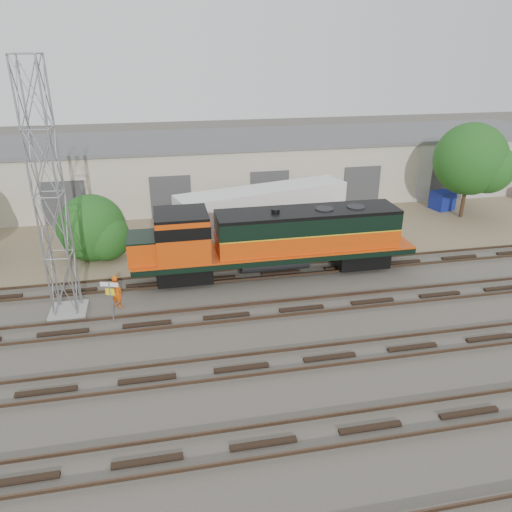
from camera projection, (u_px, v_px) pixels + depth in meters
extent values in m
plane|color=#47423A|center=(310.00, 324.00, 25.01)|extent=(140.00, 140.00, 0.00)
cube|color=#726047|center=(253.00, 225.00, 38.50)|extent=(80.00, 16.00, 0.02)
cube|color=#4C3828|center=(421.00, 512.00, 14.81)|extent=(80.00, 0.08, 0.14)
cube|color=black|center=(370.00, 428.00, 18.24)|extent=(80.00, 2.40, 0.14)
cube|color=#4C3828|center=(379.00, 439.00, 17.51)|extent=(80.00, 0.08, 0.14)
cube|color=#4C3828|center=(362.00, 411.00, 18.86)|extent=(80.00, 0.08, 0.14)
cube|color=black|center=(330.00, 357.00, 22.29)|extent=(80.00, 2.40, 0.14)
cube|color=#4C3828|center=(335.00, 364.00, 21.56)|extent=(80.00, 0.08, 0.14)
cube|color=#4C3828|center=(324.00, 345.00, 22.91)|extent=(80.00, 0.08, 0.14)
cube|color=black|center=(301.00, 308.00, 26.33)|extent=(80.00, 2.40, 0.14)
cube|color=#4C3828|center=(306.00, 313.00, 25.60)|extent=(80.00, 0.08, 0.14)
cube|color=#4C3828|center=(298.00, 299.00, 26.95)|extent=(80.00, 0.08, 0.14)
cube|color=black|center=(281.00, 273.00, 30.38)|extent=(80.00, 2.40, 0.14)
cube|color=#4C3828|center=(284.00, 276.00, 29.65)|extent=(80.00, 0.08, 0.14)
cube|color=#4C3828|center=(278.00, 266.00, 31.00)|extent=(80.00, 0.08, 0.14)
cube|color=#C0B6A0|center=(235.00, 169.00, 44.70)|extent=(58.00, 10.00, 5.00)
cube|color=#59595B|center=(235.00, 139.00, 43.65)|extent=(58.40, 10.40, 0.30)
cube|color=#999993|center=(490.00, 170.00, 44.15)|extent=(14.00, 0.10, 5.00)
cube|color=#333335|center=(65.00, 203.00, 37.93)|extent=(3.20, 0.12, 3.40)
cube|color=#333335|center=(171.00, 197.00, 39.38)|extent=(3.20, 0.12, 3.40)
cube|color=#333335|center=(270.00, 192.00, 40.83)|extent=(3.20, 0.12, 3.40)
cube|color=#333335|center=(361.00, 186.00, 42.29)|extent=(3.20, 0.12, 3.40)
cube|color=#333335|center=(447.00, 181.00, 43.74)|extent=(3.20, 0.12, 3.40)
cube|color=black|center=(184.00, 270.00, 29.05)|extent=(3.15, 2.36, 0.98)
cube|color=black|center=(359.00, 256.00, 31.01)|extent=(3.15, 2.36, 0.98)
cube|color=black|center=(275.00, 253.00, 29.77)|extent=(16.74, 2.95, 0.34)
cylinder|color=black|center=(275.00, 262.00, 30.01)|extent=(4.13, 1.08, 1.08)
cube|color=#C13C09|center=(307.00, 238.00, 29.82)|extent=(10.83, 2.56, 1.18)
cube|color=black|center=(308.00, 221.00, 29.39)|extent=(10.83, 2.56, 0.98)
cube|color=black|center=(308.00, 212.00, 29.15)|extent=(10.83, 2.56, 0.20)
cube|color=#C13C09|center=(182.00, 236.00, 28.21)|extent=(2.95, 2.95, 2.56)
cube|color=black|center=(181.00, 214.00, 27.67)|extent=(2.95, 2.95, 0.16)
cube|color=#C13C09|center=(142.00, 249.00, 28.03)|extent=(1.58, 2.36, 1.38)
cube|color=gray|center=(69.00, 311.00, 26.06)|extent=(1.86, 1.86, 0.20)
cylinder|color=gray|center=(39.00, 192.00, 23.97)|extent=(0.09, 0.09, 12.38)
cylinder|color=gray|center=(63.00, 191.00, 24.17)|extent=(0.09, 0.09, 12.38)
cylinder|color=gray|center=(34.00, 199.00, 22.94)|extent=(0.09, 0.09, 12.38)
cylinder|color=gray|center=(60.00, 197.00, 23.15)|extent=(0.09, 0.09, 12.38)
cylinder|color=gray|center=(111.00, 302.00, 24.83)|extent=(0.07, 0.07, 2.24)
cube|color=white|center=(109.00, 284.00, 24.44)|extent=(0.88, 0.32, 0.22)
cube|color=yellow|center=(110.00, 292.00, 24.60)|extent=(0.45, 0.18, 0.36)
imported|color=#DD520C|center=(117.00, 291.00, 26.31)|extent=(0.79, 0.78, 1.84)
cube|color=silver|center=(263.00, 206.00, 34.66)|extent=(12.47, 5.52, 2.54)
cube|color=black|center=(320.00, 223.00, 37.42)|extent=(2.79, 2.86, 0.94)
cube|color=black|center=(205.00, 247.00, 32.72)|extent=(0.14, 0.14, 1.22)
cube|color=black|center=(196.00, 238.00, 34.27)|extent=(0.14, 0.14, 1.22)
cube|color=navy|center=(442.00, 201.00, 41.75)|extent=(1.94, 1.86, 1.50)
cylinder|color=#382619|center=(95.00, 253.00, 32.94)|extent=(0.30, 0.30, 0.40)
sphere|color=#154919|center=(92.00, 228.00, 32.25)|extent=(4.37, 4.37, 4.37)
sphere|color=#154919|center=(106.00, 237.00, 31.99)|extent=(3.06, 3.06, 3.06)
cylinder|color=#382619|center=(463.00, 201.00, 39.63)|extent=(0.32, 0.32, 2.76)
sphere|color=#154919|center=(470.00, 159.00, 38.31)|extent=(5.52, 5.52, 5.52)
sphere|color=#154919|center=(489.00, 168.00, 37.99)|extent=(3.86, 3.86, 3.86)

